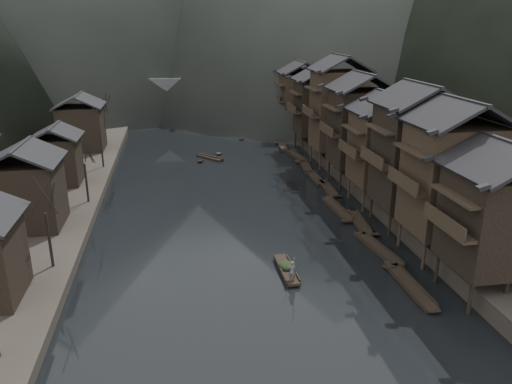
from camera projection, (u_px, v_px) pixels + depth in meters
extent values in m
plane|color=black|center=(253.00, 264.00, 43.68)|extent=(300.00, 300.00, 0.00)
cube|color=#2D2823|center=(416.00, 140.00, 86.19)|extent=(40.00, 200.00, 1.80)
cylinder|color=black|center=(471.00, 298.00, 35.76)|extent=(0.30, 0.30, 2.90)
cylinder|color=black|center=(437.00, 268.00, 40.24)|extent=(0.30, 0.30, 2.90)
cylinder|color=black|center=(505.00, 295.00, 36.18)|extent=(0.30, 0.30, 2.90)
cylinder|color=black|center=(468.00, 265.00, 40.67)|extent=(0.30, 0.30, 2.90)
cube|color=black|center=(500.00, 219.00, 36.89)|extent=(7.00, 6.00, 7.30)
cube|color=black|center=(449.00, 227.00, 36.38)|extent=(1.20, 5.70, 0.25)
cylinder|color=black|center=(424.00, 256.00, 42.29)|extent=(0.30, 0.30, 2.90)
cylinder|color=black|center=(399.00, 233.00, 46.78)|extent=(0.30, 0.30, 2.90)
cylinder|color=black|center=(454.00, 253.00, 42.72)|extent=(0.30, 0.30, 2.90)
cylinder|color=black|center=(427.00, 231.00, 47.21)|extent=(0.30, 0.30, 2.90)
cube|color=black|center=(452.00, 178.00, 43.09)|extent=(7.00, 6.00, 9.38)
cube|color=black|center=(408.00, 186.00, 42.62)|extent=(1.20, 5.70, 0.25)
cylinder|color=black|center=(390.00, 225.00, 48.83)|extent=(0.30, 0.30, 2.90)
cylinder|color=black|center=(371.00, 208.00, 53.32)|extent=(0.30, 0.30, 2.90)
cylinder|color=black|center=(416.00, 223.00, 49.26)|extent=(0.30, 0.30, 2.90)
cylinder|color=black|center=(395.00, 206.00, 53.74)|extent=(0.30, 0.30, 2.90)
cube|color=black|center=(415.00, 155.00, 49.55)|extent=(7.00, 6.00, 9.88)
cube|color=black|center=(376.00, 162.00, 49.09)|extent=(1.20, 5.70, 0.25)
cylinder|color=black|center=(364.00, 201.00, 55.37)|extent=(0.30, 0.30, 2.90)
cylinder|color=black|center=(349.00, 187.00, 59.85)|extent=(0.30, 0.30, 2.90)
cylinder|color=black|center=(387.00, 199.00, 55.80)|extent=(0.30, 0.30, 2.90)
cylinder|color=black|center=(371.00, 186.00, 60.28)|extent=(0.30, 0.30, 2.90)
cube|color=black|center=(385.00, 148.00, 56.38)|extent=(7.00, 6.00, 8.05)
cube|color=black|center=(351.00, 153.00, 55.89)|extent=(1.20, 5.70, 0.25)
cylinder|color=black|center=(340.00, 180.00, 62.84)|extent=(0.30, 0.30, 2.90)
cylinder|color=black|center=(329.00, 169.00, 67.33)|extent=(0.30, 0.30, 2.90)
cylinder|color=black|center=(361.00, 179.00, 63.27)|extent=(0.30, 0.30, 2.90)
cylinder|color=black|center=(348.00, 168.00, 67.75)|extent=(0.30, 0.30, 2.90)
cube|color=black|center=(360.00, 128.00, 63.62)|extent=(7.00, 6.00, 9.47)
cube|color=black|center=(330.00, 132.00, 63.16)|extent=(1.20, 5.70, 0.25)
cylinder|color=black|center=(320.00, 161.00, 71.25)|extent=(0.30, 0.30, 2.90)
cylinder|color=black|center=(311.00, 153.00, 75.73)|extent=(0.30, 0.30, 2.90)
cylinder|color=black|center=(339.00, 160.00, 71.68)|extent=(0.30, 0.30, 2.90)
cylinder|color=black|center=(329.00, 152.00, 76.16)|extent=(0.30, 0.30, 2.90)
cube|color=black|center=(338.00, 110.00, 71.77)|extent=(7.00, 6.00, 11.06)
cube|color=black|center=(311.00, 115.00, 71.33)|extent=(1.20, 5.70, 0.25)
cylinder|color=black|center=(303.00, 145.00, 80.59)|extent=(0.30, 0.30, 2.90)
cylinder|color=black|center=(295.00, 139.00, 85.07)|extent=(0.30, 0.30, 2.90)
cylinder|color=black|center=(319.00, 144.00, 81.02)|extent=(0.30, 0.30, 2.90)
cylinder|color=black|center=(311.00, 138.00, 85.50)|extent=(0.30, 0.30, 2.90)
cube|color=black|center=(318.00, 107.00, 81.50)|extent=(7.00, 6.00, 8.66)
cube|color=black|center=(294.00, 111.00, 81.02)|extent=(1.20, 5.70, 0.25)
cylinder|color=black|center=(286.00, 130.00, 91.80)|extent=(0.30, 0.30, 2.90)
cylinder|color=black|center=(281.00, 125.00, 96.28)|extent=(0.30, 0.30, 2.90)
cylinder|color=black|center=(301.00, 130.00, 92.22)|extent=(0.30, 0.30, 2.90)
cylinder|color=black|center=(295.00, 125.00, 96.71)|extent=(0.30, 0.30, 2.90)
cube|color=black|center=(300.00, 97.00, 92.71)|extent=(7.00, 6.00, 8.66)
cube|color=black|center=(279.00, 100.00, 92.23)|extent=(1.20, 5.70, 0.25)
cube|color=black|center=(28.00, 192.00, 48.41)|extent=(6.00, 6.00, 6.50)
cube|color=black|center=(58.00, 159.00, 61.60)|extent=(5.00, 5.00, 5.80)
cube|color=black|center=(82.00, 127.00, 78.25)|extent=(6.50, 6.50, 6.80)
cylinder|color=black|center=(44.00, 237.00, 40.37)|extent=(0.24, 0.24, 4.70)
cylinder|color=black|center=(78.00, 181.00, 55.24)|extent=(0.24, 0.24, 4.43)
cylinder|color=black|center=(95.00, 147.00, 68.64)|extent=(0.24, 0.24, 5.29)
cylinder|color=black|center=(110.00, 125.00, 84.86)|extent=(0.24, 0.24, 4.60)
cube|color=black|center=(410.00, 286.00, 39.76)|extent=(1.12, 7.50, 0.30)
cube|color=black|center=(410.00, 284.00, 39.70)|extent=(1.17, 7.35, 0.10)
cube|color=black|center=(391.00, 264.00, 43.07)|extent=(0.94, 0.92, 0.36)
cube|color=black|center=(432.00, 308.00, 36.35)|extent=(0.94, 0.92, 0.36)
cube|color=black|center=(378.00, 249.00, 46.23)|extent=(2.04, 7.75, 0.30)
cube|color=black|center=(378.00, 247.00, 46.17)|extent=(2.07, 7.60, 0.10)
cube|color=black|center=(368.00, 232.00, 49.67)|extent=(1.04, 1.05, 0.37)
cube|color=black|center=(390.00, 266.00, 42.70)|extent=(1.04, 1.05, 0.37)
cube|color=black|center=(359.00, 223.00, 52.19)|extent=(1.77, 6.56, 0.30)
cube|color=black|center=(360.00, 222.00, 52.13)|extent=(1.81, 6.44, 0.10)
cube|color=black|center=(347.00, 212.00, 54.99)|extent=(1.01, 0.89, 0.34)
cube|color=black|center=(374.00, 233.00, 49.31)|extent=(1.01, 0.89, 0.34)
cube|color=black|center=(337.00, 209.00, 56.06)|extent=(1.52, 7.56, 0.30)
cube|color=black|center=(337.00, 208.00, 56.00)|extent=(1.56, 7.41, 0.10)
cube|color=black|center=(329.00, 198.00, 59.40)|extent=(0.98, 0.97, 0.36)
cube|color=black|center=(346.00, 220.00, 52.62)|extent=(0.98, 0.97, 0.36)
cube|color=black|center=(327.00, 188.00, 63.24)|extent=(1.48, 6.63, 0.30)
cube|color=black|center=(327.00, 187.00, 63.18)|extent=(1.53, 6.50, 0.10)
cube|color=black|center=(319.00, 180.00, 66.11)|extent=(0.98, 0.86, 0.34)
cube|color=black|center=(337.00, 195.00, 60.28)|extent=(0.98, 0.86, 0.34)
cube|color=black|center=(315.00, 178.00, 67.40)|extent=(1.10, 5.99, 0.30)
cube|color=black|center=(315.00, 177.00, 67.34)|extent=(1.16, 5.87, 0.10)
cube|color=black|center=(309.00, 171.00, 70.04)|extent=(0.94, 0.74, 0.33)
cube|color=black|center=(321.00, 183.00, 64.67)|extent=(0.94, 0.74, 0.33)
cube|color=black|center=(306.00, 167.00, 72.53)|extent=(1.77, 6.28, 0.30)
cube|color=black|center=(306.00, 166.00, 72.48)|extent=(1.81, 6.17, 0.10)
cube|color=black|center=(298.00, 161.00, 75.20)|extent=(1.01, 0.86, 0.33)
cube|color=black|center=(313.00, 172.00, 69.78)|extent=(1.01, 0.86, 0.33)
cube|color=black|center=(296.00, 156.00, 78.42)|extent=(2.00, 7.55, 0.30)
cube|color=black|center=(296.00, 155.00, 78.36)|extent=(2.04, 7.41, 0.10)
cube|color=black|center=(294.00, 150.00, 81.77)|extent=(1.04, 1.02, 0.36)
cube|color=black|center=(299.00, 161.00, 74.98)|extent=(1.04, 1.02, 0.36)
cube|color=black|center=(283.00, 147.00, 84.31)|extent=(1.70, 6.10, 0.30)
cube|color=black|center=(283.00, 146.00, 84.25)|extent=(1.75, 5.99, 0.10)
cube|color=black|center=(277.00, 142.00, 86.91)|extent=(1.01, 0.83, 0.33)
cube|color=black|center=(288.00, 150.00, 81.63)|extent=(1.01, 0.83, 0.33)
cube|color=black|center=(279.00, 138.00, 91.14)|extent=(1.58, 7.15, 0.30)
cube|color=black|center=(279.00, 137.00, 91.08)|extent=(1.62, 7.01, 0.10)
cube|color=black|center=(274.00, 133.00, 94.23)|extent=(0.99, 0.93, 0.35)
cube|color=black|center=(284.00, 141.00, 87.96)|extent=(0.99, 0.93, 0.35)
cube|color=black|center=(271.00, 133.00, 94.92)|extent=(1.45, 6.13, 0.30)
cube|color=black|center=(271.00, 132.00, 94.86)|extent=(1.50, 6.01, 0.10)
cube|color=black|center=(267.00, 129.00, 97.56)|extent=(0.98, 0.80, 0.33)
cube|color=black|center=(275.00, 135.00, 92.18)|extent=(0.98, 0.80, 0.33)
cube|color=black|center=(268.00, 126.00, 101.52)|extent=(1.97, 6.70, 0.30)
cube|color=black|center=(268.00, 125.00, 101.46)|extent=(2.01, 6.58, 0.10)
cube|color=black|center=(267.00, 122.00, 104.48)|extent=(1.04, 0.93, 0.34)
cube|color=black|center=(269.00, 128.00, 98.47)|extent=(1.04, 0.93, 0.34)
cube|color=black|center=(210.00, 158.00, 77.59)|extent=(4.04, 4.77, 0.30)
cube|color=black|center=(210.00, 156.00, 77.53)|extent=(4.02, 4.72, 0.10)
cube|color=black|center=(219.00, 153.00, 79.65)|extent=(1.07, 1.04, 0.31)
cube|color=black|center=(200.00, 160.00, 75.43)|extent=(1.07, 1.04, 0.31)
cube|color=black|center=(248.00, 136.00, 92.14)|extent=(3.65, 5.05, 0.30)
cube|color=black|center=(248.00, 135.00, 92.08)|extent=(3.64, 4.98, 0.10)
cube|color=black|center=(253.00, 133.00, 94.33)|extent=(1.07, 1.01, 0.31)
cube|color=black|center=(242.00, 138.00, 89.86)|extent=(1.07, 1.01, 0.31)
cube|color=black|center=(178.00, 128.00, 99.86)|extent=(3.27, 5.15, 0.30)
cube|color=black|center=(178.00, 127.00, 99.80)|extent=(3.26, 5.08, 0.10)
cube|color=black|center=(183.00, 125.00, 102.10)|extent=(1.05, 0.97, 0.31)
cube|color=black|center=(172.00, 129.00, 97.53)|extent=(1.05, 0.97, 0.31)
cube|color=#4C4C4F|center=(200.00, 85.00, 108.61)|extent=(40.00, 6.00, 1.60)
cube|color=#4C4C4F|center=(201.00, 80.00, 105.67)|extent=(40.00, 0.50, 1.00)
cube|color=#4C4C4F|center=(200.00, 78.00, 110.72)|extent=(40.00, 0.50, 1.00)
cube|color=#4C4C4F|center=(136.00, 105.00, 107.73)|extent=(3.20, 6.00, 6.40)
cube|color=#4C4C4F|center=(181.00, 104.00, 109.20)|extent=(3.20, 6.00, 6.40)
cube|color=#4C4C4F|center=(221.00, 103.00, 110.60)|extent=(3.20, 6.00, 6.40)
cube|color=#4C4C4F|center=(264.00, 102.00, 112.08)|extent=(3.20, 6.00, 6.40)
cube|color=black|center=(287.00, 270.00, 42.22)|extent=(1.14, 5.15, 0.30)
cube|color=black|center=(287.00, 269.00, 42.16)|extent=(1.20, 5.04, 0.10)
cube|color=black|center=(281.00, 256.00, 44.48)|extent=(0.95, 0.65, 0.30)
cube|color=black|center=(293.00, 283.00, 39.87)|extent=(0.95, 0.65, 0.30)
ellipsoid|color=black|center=(286.00, 262.00, 42.25)|extent=(1.23, 1.61, 0.74)
imported|color=#59595C|center=(292.00, 268.00, 40.01)|extent=(0.78, 0.67, 1.80)
cylinder|color=#8C7A51|center=(296.00, 239.00, 39.22)|extent=(0.83, 2.69, 3.31)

